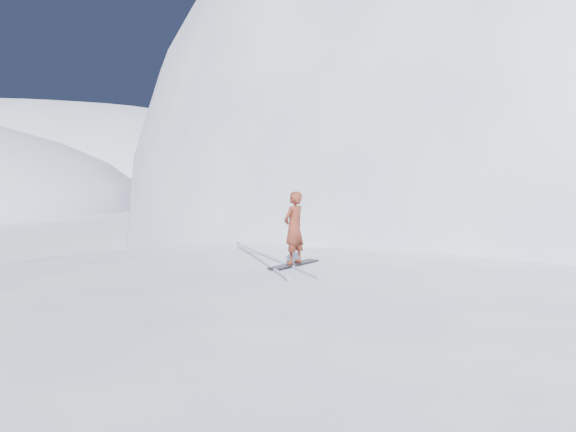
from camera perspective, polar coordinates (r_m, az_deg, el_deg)
The scene contains 9 objects.
ground at distance 11.67m, azimuth 7.34°, elevation -19.07°, with size 400.00×400.00×0.00m, color white.
near_ridge at distance 14.61m, azimuth 7.98°, elevation -14.05°, with size 36.00×28.00×4.80m, color white.
summit_peak at distance 44.25m, azimuth 26.10°, elevation -1.77°, with size 60.00×56.00×56.00m, color white.
peak_shoulder at distance 33.24m, azimuth 14.74°, elevation -3.47°, with size 28.00×24.00×18.00m, color white.
far_ridge_c at distance 125.94m, azimuth -25.37°, elevation 2.25°, with size 140.00×90.00×36.00m, color white.
wind_bumps at distance 13.46m, azimuth 2.45°, elevation -15.69°, with size 16.00×14.40×1.00m.
snowboard at distance 13.62m, azimuth 0.60°, elevation -4.91°, with size 1.66×0.31×0.03m, color black.
snowboarder at distance 13.50m, azimuth 0.61°, elevation -1.20°, with size 0.64×0.42×1.75m, color maroon.
board_tracks at distance 14.75m, azimuth -2.48°, elevation -4.13°, with size 1.49×5.96×0.04m.
Camera 1 is at (-2.91, -10.27, 4.73)m, focal length 35.00 mm.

